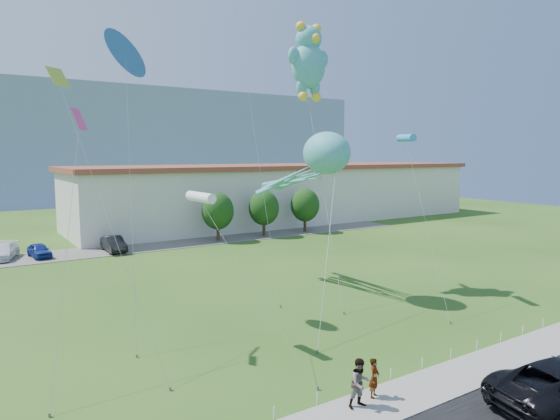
# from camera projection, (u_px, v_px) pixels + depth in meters

# --- Properties ---
(ground) EXTENTS (160.00, 160.00, 0.00)m
(ground) POSITION_uv_depth(u_px,v_px,m) (353.00, 374.00, 22.15)
(ground) COLOR #294F16
(ground) RESTS_ON ground
(sidewalk) EXTENTS (80.00, 2.50, 0.10)m
(sidewalk) POSITION_uv_depth(u_px,v_px,m) (399.00, 398.00, 19.85)
(sidewalk) COLOR gray
(sidewalk) RESTS_ON ground
(parking_strip) EXTENTS (70.00, 6.00, 0.06)m
(parking_strip) POSITION_uv_depth(u_px,v_px,m) (126.00, 249.00, 51.28)
(parking_strip) COLOR #59544C
(parking_strip) RESTS_ON ground
(hill_ridge) EXTENTS (160.00, 50.00, 25.00)m
(hill_ridge) POSITION_uv_depth(u_px,v_px,m) (23.00, 142.00, 120.64)
(hill_ridge) COLOR gray
(hill_ridge) RESTS_ON ground
(warehouse) EXTENTS (61.00, 15.00, 8.20)m
(warehouse) POSITION_uv_depth(u_px,v_px,m) (287.00, 193.00, 72.42)
(warehouse) COLOR beige
(warehouse) RESTS_ON ground
(rope_fence) EXTENTS (26.05, 0.05, 0.50)m
(rope_fence) POSITION_uv_depth(u_px,v_px,m) (374.00, 380.00, 21.04)
(rope_fence) COLOR white
(rope_fence) RESTS_ON ground
(tree_near) EXTENTS (3.60, 3.60, 5.47)m
(tree_near) POSITION_uv_depth(u_px,v_px,m) (218.00, 211.00, 55.50)
(tree_near) COLOR #3F2B19
(tree_near) RESTS_ON ground
(tree_mid) EXTENTS (3.60, 3.60, 5.47)m
(tree_mid) POSITION_uv_depth(u_px,v_px,m) (264.00, 208.00, 58.75)
(tree_mid) COLOR #3F2B19
(tree_mid) RESTS_ON ground
(tree_far) EXTENTS (3.60, 3.60, 5.47)m
(tree_far) POSITION_uv_depth(u_px,v_px,m) (305.00, 205.00, 62.01)
(tree_far) COLOR #3F2B19
(tree_far) RESTS_ON ground
(pedestrian_left) EXTENTS (0.69, 0.61, 1.59)m
(pedestrian_left) POSITION_uv_depth(u_px,v_px,m) (374.00, 378.00, 19.78)
(pedestrian_left) COLOR gray
(pedestrian_left) RESTS_ON sidewalk
(pedestrian_right) EXTENTS (1.00, 0.82, 1.91)m
(pedestrian_right) POSITION_uv_depth(u_px,v_px,m) (360.00, 383.00, 18.99)
(pedestrian_right) COLOR gray
(pedestrian_right) RESTS_ON sidewalk
(parked_car_white) EXTENTS (3.41, 5.22, 1.41)m
(parked_car_white) POSITION_uv_depth(u_px,v_px,m) (3.00, 251.00, 46.03)
(parked_car_white) COLOR white
(parked_car_white) RESTS_ON parking_strip
(parked_car_blue) EXTENTS (2.01, 3.99, 1.30)m
(parked_car_blue) POSITION_uv_depth(u_px,v_px,m) (39.00, 250.00, 46.83)
(parked_car_blue) COLOR navy
(parked_car_blue) RESTS_ON parking_strip
(parked_car_black) EXTENTS (1.63, 4.62, 1.52)m
(parked_car_black) POSITION_uv_depth(u_px,v_px,m) (114.00, 244.00, 49.58)
(parked_car_black) COLOR black
(parked_car_black) RESTS_ON parking_strip
(octopus_kite) EXTENTS (7.76, 14.80, 11.20)m
(octopus_kite) POSITION_uv_depth(u_px,v_px,m) (313.00, 165.00, 34.20)
(octopus_kite) COLOR teal
(octopus_kite) RESTS_ON ground
(teddy_bear_kite) EXTENTS (4.00, 8.00, 18.96)m
(teddy_bear_kite) POSITION_uv_depth(u_px,v_px,m) (309.00, 60.00, 35.48)
(teddy_bear_kite) COLOR teal
(teddy_bear_kite) RESTS_ON ground
(small_kite_cyan) EXTENTS (2.40, 6.89, 11.23)m
(small_kite_cyan) POSITION_uv_depth(u_px,v_px,m) (407.00, 139.00, 33.32)
(small_kite_cyan) COLOR #2D95CE
(small_kite_cyan) RESTS_ON ground
(small_kite_yellow) EXTENTS (2.98, 9.31, 14.01)m
(small_kite_yellow) POSITION_uv_depth(u_px,v_px,m) (70.00, 112.00, 24.42)
(small_kite_yellow) COLOR #AEC82F
(small_kite_yellow) RESTS_ON ground
(small_kite_white) EXTENTS (2.22, 8.31, 8.04)m
(small_kite_white) POSITION_uv_depth(u_px,v_px,m) (201.00, 199.00, 24.66)
(small_kite_white) COLOR white
(small_kite_white) RESTS_ON ground
(small_kite_blue) EXTENTS (2.84, 7.34, 16.18)m
(small_kite_blue) POSITION_uv_depth(u_px,v_px,m) (126.00, 59.00, 28.64)
(small_kite_blue) COLOR blue
(small_kite_blue) RESTS_ON ground
(small_kite_pink) EXTENTS (3.44, 6.77, 11.82)m
(small_kite_pink) POSITION_uv_depth(u_px,v_px,m) (76.00, 147.00, 23.17)
(small_kite_pink) COLOR #FE3881
(small_kite_pink) RESTS_ON ground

